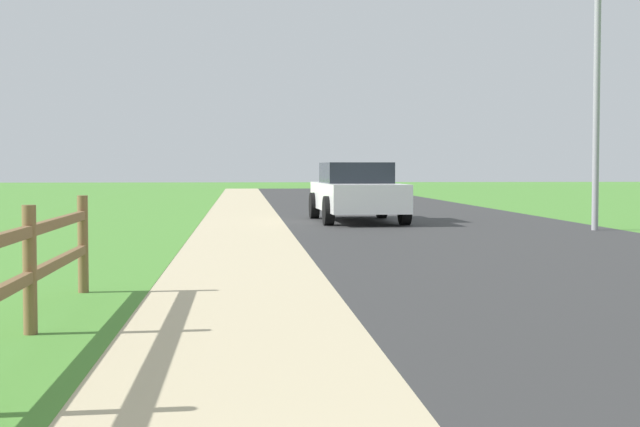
# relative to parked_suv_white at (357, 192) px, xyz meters

# --- Properties ---
(ground_plane) EXTENTS (120.00, 120.00, 0.00)m
(ground_plane) POSITION_rel_parked_suv_white_xyz_m (-1.80, 1.41, -0.73)
(ground_plane) COLOR #4A8932
(road_asphalt) EXTENTS (7.00, 66.00, 0.01)m
(road_asphalt) POSITION_rel_parked_suv_white_xyz_m (1.70, 3.41, -0.73)
(road_asphalt) COLOR #333333
(road_asphalt) RESTS_ON ground
(curb_concrete) EXTENTS (6.00, 66.00, 0.01)m
(curb_concrete) POSITION_rel_parked_suv_white_xyz_m (-4.80, 3.41, -0.73)
(curb_concrete) COLOR #C1B18B
(curb_concrete) RESTS_ON ground
(grass_verge) EXTENTS (5.00, 66.00, 0.00)m
(grass_verge) POSITION_rel_parked_suv_white_xyz_m (-6.30, 3.41, -0.72)
(grass_verge) COLOR #4A8932
(grass_verge) RESTS_ON ground
(parked_suv_white) EXTENTS (2.11, 4.86, 1.44)m
(parked_suv_white) POSITION_rel_parked_suv_white_xyz_m (0.00, 0.00, 0.00)
(parked_suv_white) COLOR white
(parked_suv_white) RESTS_ON ground
(street_lamp) EXTENTS (1.17, 0.20, 7.01)m
(street_lamp) POSITION_rel_parked_suv_white_xyz_m (4.72, -3.68, 3.39)
(street_lamp) COLOR gray
(street_lamp) RESTS_ON ground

